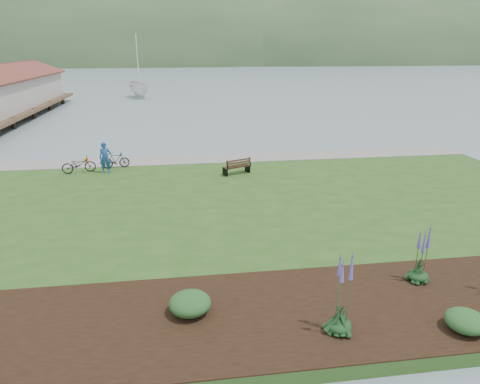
# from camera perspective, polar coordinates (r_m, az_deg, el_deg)

# --- Properties ---
(ground) EXTENTS (600.00, 600.00, 0.00)m
(ground) POSITION_cam_1_polar(r_m,az_deg,el_deg) (20.68, -3.42, -1.45)
(ground) COLOR slate
(ground) RESTS_ON ground
(lawn) EXTENTS (34.00, 20.00, 0.40)m
(lawn) POSITION_cam_1_polar(r_m,az_deg,el_deg) (18.74, -2.92, -2.98)
(lawn) COLOR #29501C
(lawn) RESTS_ON ground
(shoreline_path) EXTENTS (34.00, 2.20, 0.03)m
(shoreline_path) POSITION_cam_1_polar(r_m,az_deg,el_deg) (27.13, -4.67, 4.41)
(shoreline_path) COLOR gray
(shoreline_path) RESTS_ON lawn
(garden_bed) EXTENTS (24.00, 4.40, 0.04)m
(garden_bed) POSITION_cam_1_polar(r_m,az_deg,el_deg) (12.52, 14.88, -14.49)
(garden_bed) COLOR black
(garden_bed) RESTS_ON lawn
(far_hillside) EXTENTS (580.00, 80.00, 38.00)m
(far_hillside) POSITION_cam_1_polar(r_m,az_deg,el_deg) (190.68, -1.67, 16.74)
(far_hillside) COLOR #33522E
(far_hillside) RESTS_ON ground
(park_bench) EXTENTS (1.62, 1.15, 0.93)m
(park_bench) POSITION_cam_1_polar(r_m,az_deg,el_deg) (23.73, -0.36, 3.47)
(park_bench) COLOR #312013
(park_bench) RESTS_ON lawn
(person) EXTENTS (0.80, 0.60, 2.04)m
(person) POSITION_cam_1_polar(r_m,az_deg,el_deg) (25.01, -17.57, 4.71)
(person) COLOR #1E498A
(person) RESTS_ON lawn
(bicycle_a) EXTENTS (1.05, 1.92, 0.95)m
(bicycle_a) POSITION_cam_1_polar(r_m,az_deg,el_deg) (25.67, -20.72, 3.45)
(bicycle_a) COLOR black
(bicycle_a) RESTS_ON lawn
(bicycle_b) EXTENTS (0.75, 1.60, 0.93)m
(bicycle_b) POSITION_cam_1_polar(r_m,az_deg,el_deg) (26.00, -16.22, 4.09)
(bicycle_b) COLOR black
(bicycle_b) RESTS_ON lawn
(sailboat) EXTENTS (13.54, 13.67, 28.07)m
(sailboat) POSITION_cam_1_polar(r_m,az_deg,el_deg) (65.56, -13.14, 12.14)
(sailboat) COLOR silver
(sailboat) RESTS_ON ground
(pannier) EXTENTS (0.28, 0.33, 0.30)m
(pannier) POSITION_cam_1_polar(r_m,az_deg,el_deg) (27.95, -19.80, 4.06)
(pannier) COLOR orange
(pannier) RESTS_ON lawn
(echium_0) EXTENTS (0.62, 0.62, 2.39)m
(echium_0) POSITION_cam_1_polar(r_m,az_deg,el_deg) (10.97, 13.36, -13.70)
(echium_0) COLOR #133519
(echium_0) RESTS_ON garden_bed
(echium_1) EXTENTS (0.62, 0.62, 1.92)m
(echium_1) POSITION_cam_1_polar(r_m,az_deg,el_deg) (13.97, 22.90, -8.26)
(echium_1) COLOR #133519
(echium_1) RESTS_ON garden_bed
(shrub_0) EXTENTS (1.13, 1.13, 0.56)m
(shrub_0) POSITION_cam_1_polar(r_m,az_deg,el_deg) (11.76, -6.68, -14.53)
(shrub_0) COLOR #1E4C21
(shrub_0) RESTS_ON garden_bed
(shrub_1) EXTENTS (1.01, 1.01, 0.50)m
(shrub_1) POSITION_cam_1_polar(r_m,az_deg,el_deg) (12.45, 27.89, -14.96)
(shrub_1) COLOR #1E4C21
(shrub_1) RESTS_ON garden_bed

